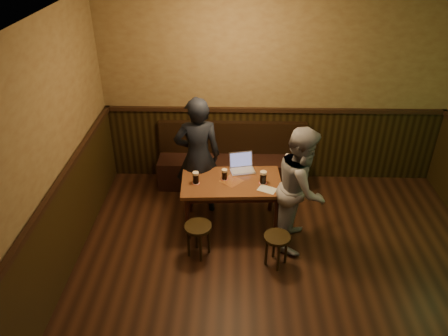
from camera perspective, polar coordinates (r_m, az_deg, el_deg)
room at (r=4.05m, az=9.45°, el=-7.04°), size 5.04×6.04×2.84m
bench at (r=6.61m, az=1.07°, el=0.38°), size 2.20×0.50×0.95m
pub_table at (r=5.59m, az=0.97°, el=-2.48°), size 1.30×0.79×0.68m
stool_left at (r=5.25m, az=-3.39°, el=-8.28°), size 0.40×0.40×0.44m
stool_right at (r=5.16m, az=6.92°, el=-9.53°), size 0.35×0.35×0.42m
pint_left at (r=5.47m, az=-3.71°, el=-1.27°), size 0.10×0.10×0.16m
pint_mid at (r=5.54m, az=0.06°, el=-0.84°), size 0.09×0.09×0.15m
pint_right at (r=5.48m, az=5.14°, el=-1.22°), size 0.11×0.11×0.17m
laptop at (r=5.76m, az=2.35°, el=0.31°), size 0.36×0.32×0.22m
menu at (r=5.41m, az=5.66°, el=-2.80°), size 0.26×0.23×0.00m
person_suit at (r=5.77m, az=-3.43°, el=1.48°), size 0.67×0.50×1.67m
person_grey at (r=5.30m, az=10.05°, el=-2.56°), size 0.76×0.88×1.57m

